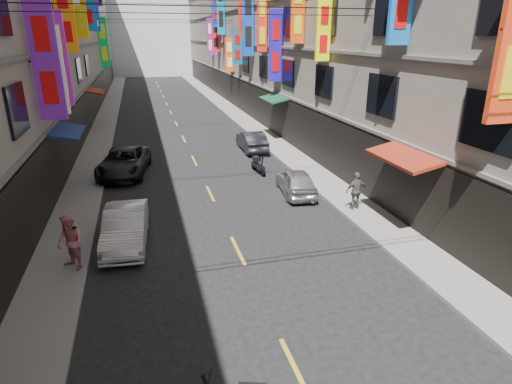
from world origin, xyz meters
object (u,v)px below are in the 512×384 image
pedestrian_lfar (70,243)px  car_left_far (124,162)px  pedestrian_rfar (356,191)px  car_right_far (252,141)px  scooter_far_right (258,165)px  car_left_mid (125,227)px  car_right_mid (296,181)px

pedestrian_lfar → car_left_far: bearing=130.5°
car_left_far → pedestrian_rfar: (9.69, -8.06, 0.24)m
car_right_far → pedestrian_rfar: bearing=99.4°
scooter_far_right → pedestrian_rfar: bearing=105.2°
car_left_mid → car_left_far: car_left_far is taller
car_left_far → car_right_mid: size_ratio=1.39×
car_right_far → pedestrian_lfar: 16.43m
scooter_far_right → car_left_mid: car_left_mid is taller
pedestrian_rfar → car_right_far: bearing=-82.8°
car_right_far → pedestrian_lfar: pedestrian_lfar is taller
car_left_far → pedestrian_rfar: pedestrian_rfar is taller
scooter_far_right → car_right_mid: 3.80m
car_right_mid → car_right_far: (0.03, 8.50, 0.03)m
car_right_mid → car_right_far: size_ratio=0.92×
scooter_far_right → car_left_mid: size_ratio=0.44×
car_right_mid → car_right_far: 8.50m
car_right_far → pedestrian_rfar: (1.69, -11.25, 0.30)m
scooter_far_right → pedestrian_rfar: 6.96m
pedestrian_lfar → pedestrian_rfar: bearing=59.6°
pedestrian_lfar → car_right_mid: bearing=76.2°
car_left_far → pedestrian_lfar: pedestrian_lfar is taller
scooter_far_right → car_right_mid: (0.87, -3.70, 0.18)m
car_right_far → pedestrian_lfar: (-9.40, -13.47, 0.39)m
car_left_mid → car_left_far: bearing=95.2°
scooter_far_right → pedestrian_lfar: 12.16m
car_right_mid → pedestrian_rfar: bearing=128.6°
scooter_far_right → car_right_mid: size_ratio=0.50×
car_right_mid → pedestrian_rfar: size_ratio=2.21×
car_right_far → pedestrian_rfar: size_ratio=2.39×
car_left_mid → car_right_mid: car_left_mid is taller
car_left_mid → car_left_far: size_ratio=0.81×
pedestrian_lfar → car_left_mid: bearing=92.9°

